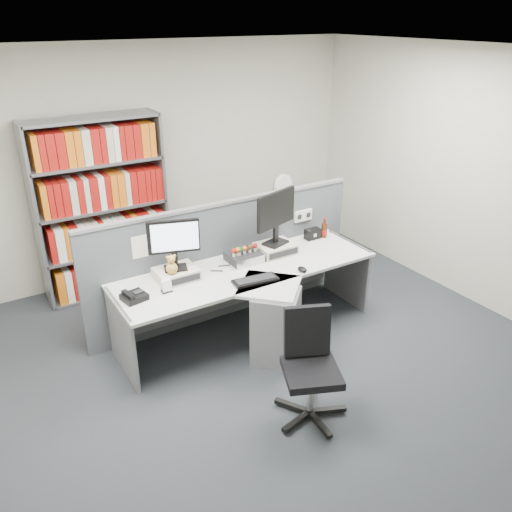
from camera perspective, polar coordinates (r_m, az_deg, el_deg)
ground at (r=4.86m, az=4.11°, el=-12.70°), size 5.50×5.50×0.00m
room_shell at (r=4.02m, az=4.89°, el=7.91°), size 5.04×5.54×2.72m
partition at (r=5.43m, az=-3.26°, el=-0.29°), size 3.00×0.08×1.27m
desk at (r=5.01m, az=0.33°, el=-5.03°), size 2.60×1.20×0.72m
monitor_riser_left at (r=4.90m, az=-8.67°, el=-1.93°), size 0.38×0.31×0.10m
monitor_riser_right at (r=5.37m, az=2.14°, el=0.84°), size 0.38×0.31×0.10m
monitor_left at (r=4.76m, az=-8.93°, el=1.68°), size 0.46×0.21×0.48m
monitor_right at (r=5.22m, az=2.19°, el=4.65°), size 0.53×0.24×0.55m
desktop_pc at (r=5.19m, az=-1.33°, el=-0.11°), size 0.32×0.28×0.08m
figurines at (r=5.14m, az=-1.37°, el=0.74°), size 0.29×0.05×0.09m
keyboard at (r=4.81m, az=-0.08°, el=-2.63°), size 0.44×0.21×0.03m
mouse at (r=5.01m, az=5.05°, el=-1.45°), size 0.07×0.11×0.04m
desk_phone at (r=4.63m, az=-13.16°, el=-4.31°), size 0.23×0.21×0.08m
desk_calendar at (r=4.69m, az=-9.73°, el=-3.33°), size 0.09×0.07×0.11m
plush_toy at (r=4.76m, az=-9.16°, el=-1.06°), size 0.11×0.11×0.18m
speaker at (r=5.73m, az=6.17°, el=2.42°), size 0.17×0.09×0.11m
cola_bottle at (r=5.77m, az=7.42°, el=2.81°), size 0.07×0.07×0.22m
shelving_unit at (r=6.04m, az=-16.44°, el=4.75°), size 1.41×0.40×2.00m
filing_cabinet at (r=6.70m, az=2.75°, el=2.03°), size 0.45×0.61×0.70m
desk_fan at (r=6.47m, az=2.87°, el=7.35°), size 0.29×0.17×0.48m
office_chair at (r=4.21m, az=5.85°, el=-11.45°), size 0.59×0.60×0.89m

